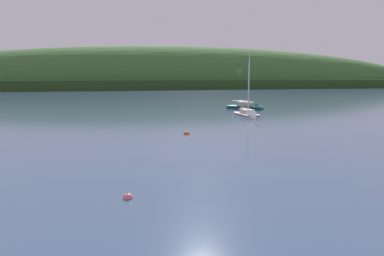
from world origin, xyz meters
TOP-DOWN VIEW (x-y plane):
  - far_shoreline_hill at (61.57, 242.15)m, footprint 538.55×107.47m
  - sailboat_near_mooring at (15.56, 55.13)m, footprint 3.43×7.73m
  - sailboat_midwater_white at (23.47, 69.78)m, footprint 7.87×8.52m
  - mooring_buoy_foreground at (-1.28, 40.24)m, footprint 0.80×0.80m
  - mooring_buoy_midchannel at (-12.33, 17.89)m, footprint 0.60×0.60m

SIDE VIEW (x-z plane):
  - mooring_buoy_foreground at x=-1.28m, z-range -0.44..0.44m
  - mooring_buoy_midchannel at x=-12.33m, z-range -0.34..0.34m
  - sailboat_near_mooring at x=15.56m, z-range -5.44..5.90m
  - sailboat_midwater_white at x=23.47m, z-range -6.70..7.25m
  - far_shoreline_hill at x=61.57m, z-range -29.04..29.61m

